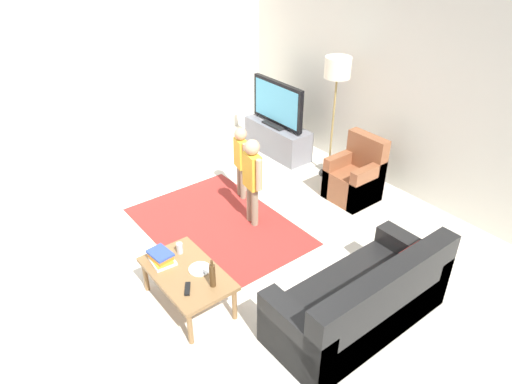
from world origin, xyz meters
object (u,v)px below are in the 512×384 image
(floor_lamp, at_px, (337,74))
(couch, at_px, (364,304))
(armchair, at_px, (356,178))
(book_stack, at_px, (161,258))
(child_center, at_px, (252,175))
(tv_remote, at_px, (187,289))
(child_near_tv, at_px, (241,156))
(plate, at_px, (200,269))
(tv, at_px, (277,104))
(tv_stand, at_px, (277,139))
(bottle, at_px, (212,275))
(coffee_table, at_px, (187,276))
(soda_can, at_px, (180,248))

(floor_lamp, bearing_deg, couch, -39.39)
(armchair, bearing_deg, book_stack, -88.40)
(armchair, height_order, child_center, child_center)
(tv_remote, bearing_deg, child_near_tv, 165.45)
(floor_lamp, relative_size, child_near_tv, 1.71)
(floor_lamp, relative_size, plate, 8.09)
(tv, bearing_deg, plate, -52.52)
(tv_stand, distance_m, child_near_tv, 1.52)
(plate, bearing_deg, bottle, -4.24)
(coffee_table, height_order, tv_remote, tv_remote)
(couch, bearing_deg, coffee_table, -137.88)
(bottle, xyz_separation_m, tv_remote, (-0.10, -0.22, -0.12))
(coffee_table, bearing_deg, tv_stand, 125.47)
(couch, bearing_deg, bottle, -132.25)
(child_near_tv, xyz_separation_m, book_stack, (1.07, -1.78, -0.15))
(couch, xyz_separation_m, child_near_tv, (-2.63, 0.50, 0.34))
(couch, distance_m, plate, 1.62)
(armchair, distance_m, tv_remote, 3.07)
(tv_remote, bearing_deg, floor_lamp, 145.75)
(book_stack, bearing_deg, plate, 36.12)
(child_center, xyz_separation_m, plate, (0.80, -1.27, -0.27))
(tv, bearing_deg, coffee_table, -54.33)
(tv_stand, height_order, plate, tv_stand)
(child_center, bearing_deg, couch, -6.47)
(coffee_table, height_order, soda_can, soda_can)
(tv_remote, bearing_deg, tv_stand, 161.10)
(floor_lamp, bearing_deg, book_stack, -76.37)
(tv, height_order, couch, tv)
(tv, relative_size, child_center, 0.94)
(couch, distance_m, armchair, 2.39)
(tv_stand, height_order, tv, tv)
(couch, distance_m, floor_lamp, 3.28)
(tv, bearing_deg, bottle, -49.40)
(tv_stand, xyz_separation_m, bottle, (2.41, -2.83, 0.30))
(armchair, distance_m, bottle, 2.88)
(armchair, relative_size, child_center, 0.77)
(tv_remote, bearing_deg, child_center, 156.78)
(child_near_tv, xyz_separation_m, child_center, (0.60, -0.27, 0.07))
(child_center, xyz_separation_m, book_stack, (0.47, -1.51, -0.22))
(plate, bearing_deg, tv_stand, 127.27)
(coffee_table, height_order, plate, plate)
(floor_lamp, xyz_separation_m, child_center, (0.30, -1.69, -0.84))
(bottle, bearing_deg, floor_lamp, 114.81)
(tv, relative_size, child_near_tv, 1.06)
(floor_lamp, distance_m, tv_remote, 3.62)
(armchair, relative_size, soda_can, 7.50)
(armchair, bearing_deg, tv_stand, 178.69)
(couch, bearing_deg, book_stack, -140.67)
(armchair, distance_m, book_stack, 3.02)
(tv_stand, relative_size, couch, 0.67)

